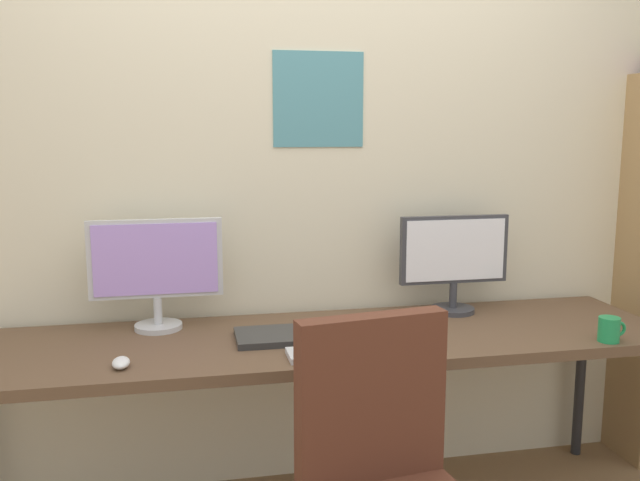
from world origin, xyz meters
TOP-DOWN VIEW (x-y plane):
  - wall_back at (0.00, 1.02)m, footprint 5.04×0.11m
  - desk at (0.00, 0.60)m, footprint 2.64×0.68m
  - monitor_left at (-0.60, 0.81)m, footprint 0.50×0.18m
  - monitor_right at (0.60, 0.81)m, footprint 0.46×0.18m
  - keyboard_main at (0.00, 0.37)m, footprint 0.33×0.13m
  - computer_mouse at (-0.71, 0.40)m, footprint 0.06×0.10m
  - laptop_closed at (-0.16, 0.59)m, footprint 0.32×0.22m
  - coffee_mug at (1.00, 0.32)m, footprint 0.11×0.08m

SIDE VIEW (x-z plane):
  - desk at x=0.00m, z-range 0.32..1.06m
  - keyboard_main at x=0.00m, z-range 0.74..0.76m
  - laptop_closed at x=-0.16m, z-range 0.74..0.76m
  - computer_mouse at x=-0.71m, z-range 0.74..0.77m
  - coffee_mug at x=1.00m, z-range 0.74..0.83m
  - monitor_right at x=0.60m, z-range 0.77..1.17m
  - monitor_left at x=-0.60m, z-range 0.77..1.19m
  - wall_back at x=0.00m, z-range 0.00..2.60m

